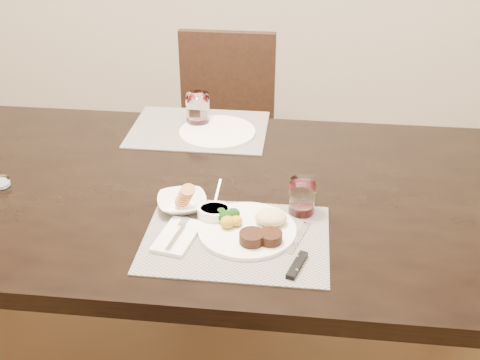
# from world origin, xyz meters

# --- Properties ---
(dining_table) EXTENTS (2.00, 1.00, 0.75)m
(dining_table) POSITION_xyz_m (0.00, 0.00, 0.67)
(dining_table) COLOR black
(dining_table) RESTS_ON ground
(chair_far) EXTENTS (0.42, 0.42, 0.90)m
(chair_far) POSITION_xyz_m (0.00, 0.93, 0.50)
(chair_far) COLOR black
(chair_far) RESTS_ON ground
(placemat_near) EXTENTS (0.46, 0.34, 0.00)m
(placemat_near) POSITION_xyz_m (0.19, -0.24, 0.75)
(placemat_near) COLOR gray
(placemat_near) RESTS_ON dining_table
(placemat_far) EXTENTS (0.46, 0.34, 0.00)m
(placemat_far) POSITION_xyz_m (-0.01, 0.38, 0.75)
(placemat_far) COLOR gray
(placemat_far) RESTS_ON dining_table
(dinner_plate) EXTENTS (0.25, 0.25, 0.04)m
(dinner_plate) POSITION_xyz_m (0.23, -0.21, 0.77)
(dinner_plate) COLOR white
(dinner_plate) RESTS_ON placemat_near
(napkin_fork) EXTENTS (0.11, 0.17, 0.02)m
(napkin_fork) POSITION_xyz_m (0.05, -0.26, 0.76)
(napkin_fork) COLOR silver
(napkin_fork) RESTS_ON placemat_near
(steak_knife) EXTENTS (0.06, 0.24, 0.01)m
(steak_knife) POSITION_xyz_m (0.35, -0.31, 0.76)
(steak_knife) COLOR silver
(steak_knife) RESTS_ON placemat_near
(cracker_bowl) EXTENTS (0.16, 0.16, 0.06)m
(cracker_bowl) POSITION_xyz_m (0.03, -0.12, 0.77)
(cracker_bowl) COLOR white
(cracker_bowl) RESTS_ON placemat_near
(sauce_ramekin) EXTENTS (0.09, 0.14, 0.07)m
(sauce_ramekin) POSITION_xyz_m (0.13, -0.16, 0.77)
(sauce_ramekin) COLOR white
(sauce_ramekin) RESTS_ON placemat_near
(wine_glass_near) EXTENTS (0.07, 0.07, 0.10)m
(wine_glass_near) POSITION_xyz_m (0.35, -0.10, 0.80)
(wine_glass_near) COLOR white
(wine_glass_near) RESTS_ON placemat_near
(far_plate) EXTENTS (0.26, 0.26, 0.01)m
(far_plate) POSITION_xyz_m (0.06, 0.35, 0.76)
(far_plate) COLOR white
(far_plate) RESTS_ON placemat_far
(wine_glass_far) EXTENTS (0.08, 0.08, 0.11)m
(wine_glass_far) POSITION_xyz_m (-0.02, 0.42, 0.80)
(wine_glass_far) COLOR white
(wine_glass_far) RESTS_ON placemat_far
(salt_cellar) EXTENTS (0.05, 0.05, 0.02)m
(salt_cellar) POSITION_xyz_m (-0.51, -0.06, 0.76)
(salt_cellar) COLOR white
(salt_cellar) RESTS_ON dining_table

